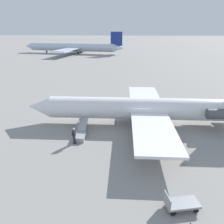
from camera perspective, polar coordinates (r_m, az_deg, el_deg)
The scene contains 6 objects.
ground_plane at distance 27.27m, azimuth 6.92°, elevation -3.07°, with size 600.00×600.00×0.00m, color gray.
airplane_main at distance 26.58m, azimuth 9.07°, elevation 0.94°, with size 27.91×20.82×6.86m.
airplane_far_center at distance 103.73m, azimuth -10.09°, elevation 16.36°, with size 47.24×36.57×9.38m.
boarding_stairs at distance 24.01m, azimuth -8.18°, elevation -5.69°, with size 1.13×4.03×1.70m.
passenger at distance 22.56m, azimuth -9.90°, elevation -5.87°, with size 0.36×0.54×1.74m.
luggage_cart at distance 16.05m, azimuth 17.40°, elevation -21.81°, with size 2.38×1.53×1.22m.
Camera 1 is at (1.58, 24.82, 11.19)m, focal length 35.00 mm.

